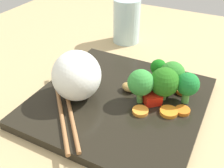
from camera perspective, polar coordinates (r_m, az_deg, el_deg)
The scene contains 19 objects.
ground_plane at distance 47.66cm, azimuth 1.55°, elevation -5.51°, with size 110.00×110.00×2.00cm, color tan.
square_plate at distance 46.53cm, azimuth 1.58°, elevation -3.83°, with size 28.30×28.30×1.57cm, color black.
rice_mound at distance 44.66cm, azimuth -7.69°, elevation 1.87°, with size 9.13×8.37×8.42cm, color white.
broccoli_floret_0 at distance 44.56cm, azimuth 11.30°, elevation 0.34°, with size 4.96×4.96×6.19cm.
broccoli_floret_1 at distance 47.30cm, azimuth 12.94°, elevation 2.10°, with size 4.48×4.48×5.72cm.
broccoli_floret_2 at distance 43.52cm, azimuth 6.26°, elevation 0.23°, with size 4.45×4.45×6.09cm.
broccoli_floret_3 at distance 45.20cm, azimuth 16.10°, elevation -0.15°, with size 3.91×3.91×5.51cm.
broccoli_floret_4 at distance 50.45cm, azimuth 9.99°, elevation 3.39°, with size 3.08×3.08×4.27cm.
carrot_slice_0 at distance 47.84cm, azimuth 8.39°, elevation -1.42°, with size 2.55×2.55×0.57cm, color orange.
carrot_slice_1 at distance 43.12cm, azimuth 6.18°, elevation -5.86°, with size 2.64×2.64×0.59cm, color orange.
carrot_slice_2 at distance 43.42cm, azimuth 12.10°, elevation -6.20°, with size 2.95×2.95×0.62cm, color orange.
carrot_slice_3 at distance 44.46cm, azimuth 15.08°, elevation -5.59°, with size 2.44×2.44×0.61cm, color orange.
carrot_slice_4 at distance 48.79cm, azimuth 15.07°, elevation -1.51°, with size 2.24×2.24×0.65cm, color orange.
pepper_chunk_0 at distance 45.17cm, azimuth 8.58°, elevation -2.88°, with size 2.81×3.07×1.87cm, color red.
pepper_chunk_1 at distance 50.21cm, azimuth 14.16°, elevation 0.19°, with size 2.44×2.51×1.23cm, color red.
chicken_piece_0 at distance 48.20cm, azimuth 6.35°, elevation -0.01°, with size 3.13×2.92×1.84cm, color tan.
chicken_piece_1 at distance 47.45cm, azimuth 3.62°, elevation -0.71°, with size 2.70×1.95×1.52cm, color tan.
chopstick_pair at distance 44.92cm, azimuth -10.35°, elevation -4.31°, with size 17.99×16.51×0.68cm.
drinking_glass at distance 67.50cm, azimuth 3.18°, elevation 13.53°, with size 6.73×6.73×10.93cm, color silver.
Camera 1 is at (-33.02, -15.38, 29.74)cm, focal length 42.08 mm.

